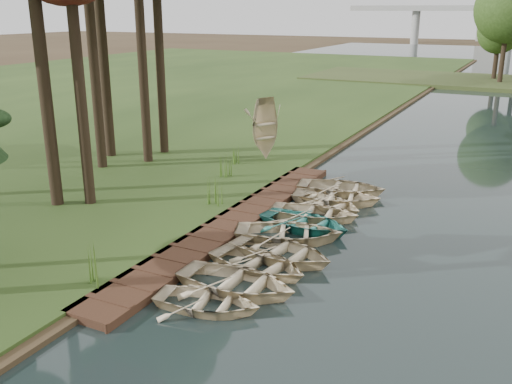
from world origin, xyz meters
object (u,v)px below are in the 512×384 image
at_px(rowboat_1, 237,279).
at_px(stored_rowboat, 265,153).
at_px(rowboat_0, 207,299).
at_px(boardwalk, 233,223).
at_px(rowboat_2, 258,261).

height_order(rowboat_1, stored_rowboat, stored_rowboat).
bearing_deg(rowboat_1, rowboat_0, 170.61).
distance_m(boardwalk, stored_rowboat, 9.20).
bearing_deg(rowboat_2, rowboat_1, -168.20).
distance_m(boardwalk, rowboat_2, 4.04).
height_order(boardwalk, stored_rowboat, stored_rowboat).
bearing_deg(boardwalk, rowboat_0, -67.65).
xyz_separation_m(rowboat_0, rowboat_1, (0.21, 1.29, 0.07)).
bearing_deg(stored_rowboat, rowboat_0, -131.36).
distance_m(rowboat_1, rowboat_2, 1.44).
relative_size(rowboat_1, rowboat_2, 1.08).
relative_size(rowboat_1, stored_rowboat, 1.11).
bearing_deg(boardwalk, rowboat_1, -60.14).
relative_size(rowboat_0, rowboat_2, 0.88).
xyz_separation_m(rowboat_0, stored_rowboat, (-5.30, 14.55, 0.28)).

